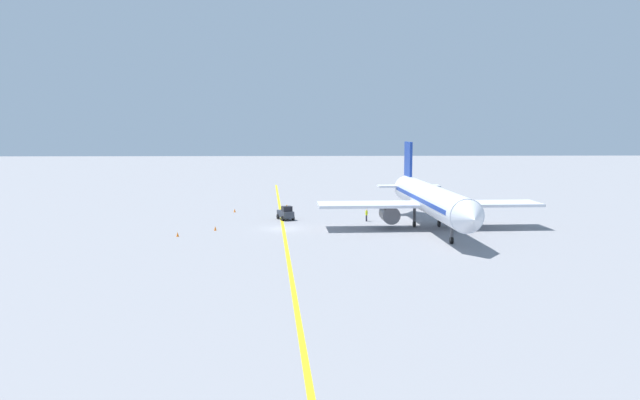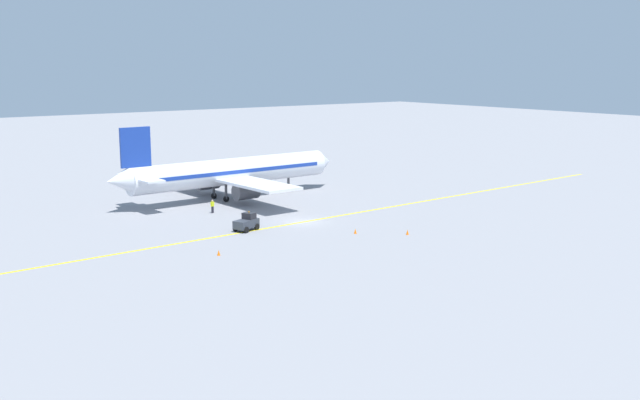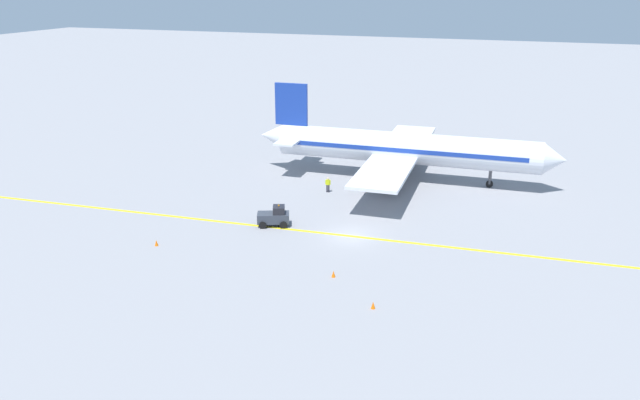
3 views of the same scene
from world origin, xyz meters
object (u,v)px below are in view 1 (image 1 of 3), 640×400
at_px(baggage_tug_dark, 286,213).
at_px(traffic_cone_by_wingtip, 178,234).
at_px(airplane_at_gate, 430,200).
at_px(traffic_cone_near_nose, 235,210).
at_px(ground_crew_worker, 366,215).
at_px(traffic_cone_mid_apron, 215,228).

bearing_deg(baggage_tug_dark, traffic_cone_by_wingtip, 46.50).
bearing_deg(airplane_at_gate, traffic_cone_near_nose, -31.87).
relative_size(ground_crew_worker, traffic_cone_near_nose, 3.05).
distance_m(traffic_cone_near_nose, traffic_cone_mid_apron, 16.66).
bearing_deg(baggage_tug_dark, traffic_cone_mid_apron, 45.78).
xyz_separation_m(baggage_tug_dark, traffic_cone_by_wingtip, (12.29, 12.95, -0.63)).
bearing_deg(baggage_tug_dark, airplane_at_gate, 155.52).
distance_m(airplane_at_gate, traffic_cone_mid_apron, 26.96).
xyz_separation_m(airplane_at_gate, traffic_cone_near_nose, (26.12, -16.24, -3.43)).
distance_m(ground_crew_worker, traffic_cone_by_wingtip, 25.87).
distance_m(airplane_at_gate, traffic_cone_near_nose, 30.95).
relative_size(airplane_at_gate, baggage_tug_dark, 10.63).
height_order(ground_crew_worker, traffic_cone_by_wingtip, ground_crew_worker).
relative_size(baggage_tug_dark, ground_crew_worker, 1.99).
xyz_separation_m(airplane_at_gate, traffic_cone_by_wingtip, (30.54, 4.64, -3.43)).
bearing_deg(airplane_at_gate, baggage_tug_dark, -24.48).
height_order(baggage_tug_dark, traffic_cone_by_wingtip, baggage_tug_dark).
xyz_separation_m(baggage_tug_dark, traffic_cone_mid_apron, (8.49, 8.72, -0.63)).
bearing_deg(traffic_cone_near_nose, baggage_tug_dark, 134.78).
relative_size(airplane_at_gate, traffic_cone_mid_apron, 64.54).
bearing_deg(traffic_cone_near_nose, traffic_cone_by_wingtip, 78.06).
bearing_deg(airplane_at_gate, ground_crew_worker, -42.40).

